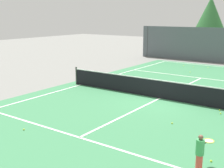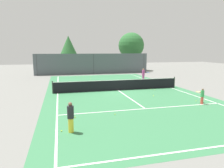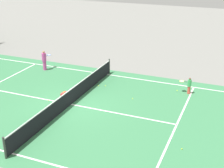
{
  "view_description": "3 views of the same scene",
  "coord_description": "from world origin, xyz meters",
  "views": [
    {
      "loc": [
        6.79,
        -13.91,
        4.31
      ],
      "look_at": [
        -1.41,
        -2.4,
        1.04
      ],
      "focal_mm": 48.02,
      "sensor_mm": 36.0,
      "label": 1
    },
    {
      "loc": [
        -5.25,
        -18.28,
        3.73
      ],
      "look_at": [
        -1.1,
        -2.02,
        0.97
      ],
      "focal_mm": 33.03,
      "sensor_mm": 36.0,
      "label": 2
    },
    {
      "loc": [
        -15.14,
        -8.94,
        8.53
      ],
      "look_at": [
        1.36,
        -2.1,
        1.15
      ],
      "focal_mm": 51.55,
      "sensor_mm": 36.0,
      "label": 3
    }
  ],
  "objects": [
    {
      "name": "ground_plane",
      "position": [
        0.0,
        0.0,
        0.0
      ],
      "size": [
        80.0,
        80.0,
        0.0
      ],
      "primitive_type": "plane",
      "color": "slate"
    },
    {
      "name": "court_surface",
      "position": [
        0.0,
        0.0,
        0.0
      ],
      "size": [
        13.0,
        25.0,
        0.01
      ],
      "color": "#387A4C",
      "rests_on": "ground_plane"
    },
    {
      "name": "tennis_net",
      "position": [
        0.0,
        0.0,
        0.51
      ],
      "size": [
        11.9,
        0.1,
        1.1
      ],
      "color": "#333833",
      "rests_on": "ground_plane"
    },
    {
      "name": "perimeter_fence",
      "position": [
        0.0,
        14.0,
        1.6
      ],
      "size": [
        18.0,
        0.12,
        3.2
      ],
      "color": "#515B60",
      "rests_on": "ground_plane"
    },
    {
      "name": "tree_0",
      "position": [
        -3.6,
        18.72,
        4.36
      ],
      "size": [
        3.24,
        3.24,
        6.21
      ],
      "color": "brown",
      "rests_on": "ground_plane"
    },
    {
      "name": "tree_1",
      "position": [
        7.75,
        18.27,
        4.57
      ],
      "size": [
        4.71,
        4.71,
        6.94
      ],
      "color": "brown",
      "rests_on": "ground_plane"
    },
    {
      "name": "player_0",
      "position": [
        4.62,
        4.89,
        0.79
      ],
      "size": [
        0.91,
        0.45,
        1.54
      ],
      "color": "#D14799",
      "rests_on": "ground_plane"
    },
    {
      "name": "player_1",
      "position": [
        4.33,
        -6.21,
        0.58
      ],
      "size": [
        0.37,
        0.82,
        1.1
      ],
      "color": "#E54C3F",
      "rests_on": "ground_plane"
    },
    {
      "name": "player_2",
      "position": [
        -4.85,
        -9.1,
        0.73
      ],
      "size": [
        0.3,
        0.3,
        1.42
      ],
      "color": "yellow",
      "rests_on": "ground_plane"
    },
    {
      "name": "ball_crate",
      "position": [
        0.67,
        0.85,
        0.18
      ],
      "size": [
        0.47,
        0.28,
        0.43
      ],
      "color": "red",
      "rests_on": "ground_plane"
    },
    {
      "name": "tennis_ball_0",
      "position": [
        3.38,
        -0.77,
        0.03
      ],
      "size": [
        0.07,
        0.07,
        0.07
      ],
      "primitive_type": "sphere",
      "color": "#CCE533",
      "rests_on": "ground_plane"
    },
    {
      "name": "tennis_ball_1",
      "position": [
        -2.99,
        10.52,
        0.03
      ],
      "size": [
        0.07,
        0.07,
        0.07
      ],
      "primitive_type": "sphere",
      "color": "#CCE533",
      "rests_on": "ground_plane"
    },
    {
      "name": "tennis_ball_2",
      "position": [
        -5.28,
        -8.92,
        0.03
      ],
      "size": [
        0.07,
        0.07,
        0.07
      ],
      "primitive_type": "sphere",
      "color": "#CCE533",
      "rests_on": "ground_plane"
    },
    {
      "name": "tennis_ball_3",
      "position": [
        -0.97,
        10.84,
        0.03
      ],
      "size": [
        0.07,
        0.07,
        0.07
      ],
      "primitive_type": "sphere",
      "color": "#CCE533",
      "rests_on": "ground_plane"
    },
    {
      "name": "tennis_ball_4",
      "position": [
        -2.21,
        -7.1,
        0.03
      ],
      "size": [
        0.07,
        0.07,
        0.07
      ],
      "primitive_type": "sphere",
      "color": "#CCE533",
      "rests_on": "ground_plane"
    },
    {
      "name": "tennis_ball_5",
      "position": [
        -2.07,
        10.41,
        0.03
      ],
      "size": [
        0.07,
        0.07,
        0.07
      ],
      "primitive_type": "sphere",
      "color": "#CCE533",
      "rests_on": "ground_plane"
    },
    {
      "name": "tennis_ball_6",
      "position": [
        -0.1,
        1.52,
        0.03
      ],
      "size": [
        0.07,
        0.07,
        0.07
      ],
      "primitive_type": "sphere",
      "color": "#CCE533",
      "rests_on": "ground_plane"
    },
    {
      "name": "tennis_ball_7",
      "position": [
        4.44,
        -5.48,
        0.03
      ],
      "size": [
        0.07,
        0.07,
        0.07
      ],
      "primitive_type": "sphere",
      "color": "#CCE533",
      "rests_on": "ground_plane"
    },
    {
      "name": "tennis_ball_8",
      "position": [
        2.13,
        -3.17,
        0.03
      ],
      "size": [
        0.07,
        0.07,
        0.07
      ],
      "primitive_type": "sphere",
      "color": "#CCE533",
      "rests_on": "ground_plane"
    },
    {
      "name": "tennis_ball_9",
      "position": [
        -3.05,
        0.79,
        0.03
      ],
      "size": [
        0.07,
        0.07,
        0.07
      ],
      "primitive_type": "sphere",
      "color": "#CCE533",
      "rests_on": "ground_plane"
    },
    {
      "name": "tennis_ball_10",
      "position": [
        3.21,
        -0.34,
        0.03
      ],
      "size": [
        0.07,
        0.07,
        0.07
      ],
      "primitive_type": "sphere",
      "color": "#CCE533",
      "rests_on": "ground_plane"
    },
    {
      "name": "tennis_ball_11",
      "position": [
        5.3,
        0.44,
        0.03
      ],
      "size": [
        0.07,
        0.07,
        0.07
      ],
      "primitive_type": "sphere",
      "color": "#CCE533",
      "rests_on": "ground_plane"
    },
    {
      "name": "tennis_ball_12",
      "position": [
        -1.43,
        7.98,
        0.03
      ],
      "size": [
        0.07,
        0.07,
        0.07
      ],
      "primitive_type": "sphere",
      "color": "#CCE533",
      "rests_on": "ground_plane"
    },
    {
      "name": "tennis_ball_13",
      "position": [
        -4.52,
        -7.08,
        0.03
      ],
      "size": [
        0.07,
        0.07,
        0.07
      ],
      "primitive_type": "sphere",
      "color": "#CCE533",
      "rests_on": "ground_plane"
    }
  ]
}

